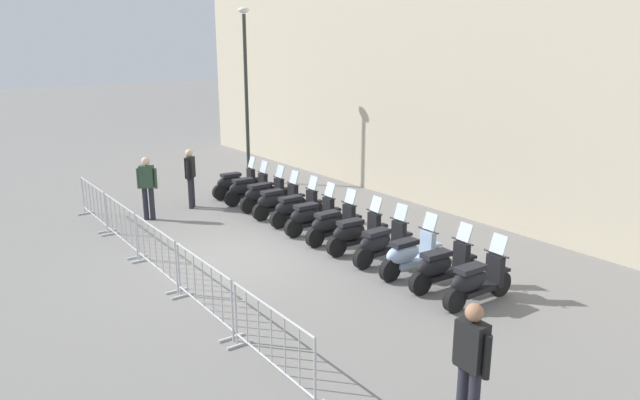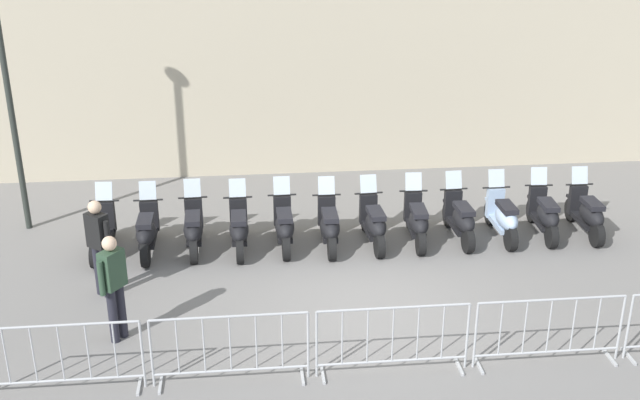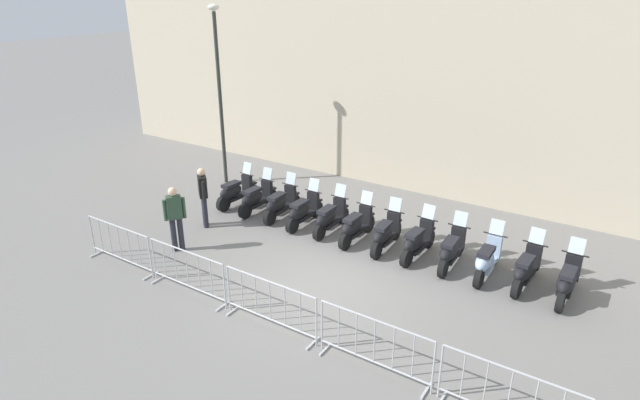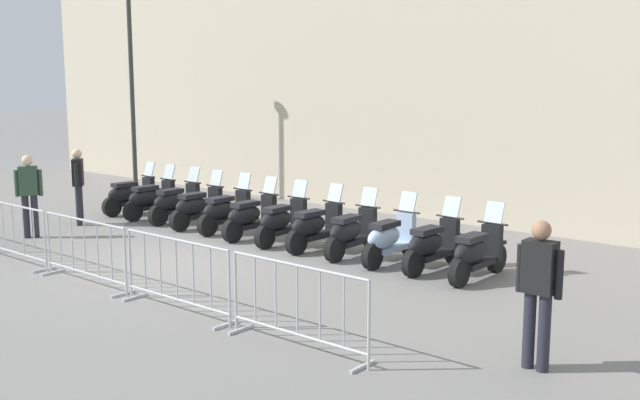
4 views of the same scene
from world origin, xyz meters
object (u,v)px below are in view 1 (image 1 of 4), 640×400
(motorcycle_8, at_px, (382,243))
(motorcycle_11, at_px, (476,281))
(motorcycle_5, at_px, (312,216))
(officer_near_row_end, at_px, (471,362))
(motorcycle_3, at_px, (277,201))
(barrier_segment_2, at_px, (156,252))
(motorcycle_0, at_px, (236,183))
(motorcycle_2, at_px, (264,195))
(motorcycle_6, at_px, (333,224))
(barrier_segment_4, at_px, (271,341))
(motorcycle_7, at_px, (356,233))
(barrier_segment_1, at_px, (121,225))
(street_lamp, at_px, (246,79))
(barrier_segment_0, at_px, (94,204))
(motorcycle_10, at_px, (442,267))
(officer_by_barriers, at_px, (190,175))
(officer_mid_plaza, at_px, (147,185))
(motorcycle_1, at_px, (248,189))
(motorcycle_9, at_px, (410,254))
(barrier_segment_3, at_px, (203,289))
(motorcycle_4, at_px, (296,208))

(motorcycle_8, distance_m, motorcycle_11, 2.57)
(motorcycle_5, height_order, officer_near_row_end, officer_near_row_end)
(motorcycle_3, bearing_deg, motorcycle_5, -7.30)
(motorcycle_8, distance_m, barrier_segment_2, 4.76)
(motorcycle_3, bearing_deg, motorcycle_0, 172.48)
(motorcycle_2, height_order, motorcycle_8, same)
(motorcycle_6, xyz_separation_m, barrier_segment_4, (3.69, -4.59, 0.07))
(motorcycle_2, height_order, motorcycle_7, same)
(motorcycle_7, bearing_deg, motorcycle_5, 175.62)
(motorcycle_7, xyz_separation_m, barrier_segment_1, (-3.96, -3.86, 0.07))
(motorcycle_7, relative_size, barrier_segment_1, 0.79)
(motorcycle_0, distance_m, motorcycle_11, 9.44)
(officer_near_row_end, bearing_deg, street_lamp, 156.03)
(motorcycle_3, xyz_separation_m, barrier_segment_0, (-2.82, -3.98, 0.07))
(motorcycle_10, height_order, barrier_segment_0, motorcycle_10)
(motorcycle_0, height_order, officer_by_barriers, officer_by_barriers)
(officer_by_barriers, bearing_deg, barrier_segment_2, -37.12)
(motorcycle_3, xyz_separation_m, officer_by_barriers, (-2.45, -1.28, 0.53))
(barrier_segment_0, bearing_deg, officer_mid_plaza, 61.10)
(motorcycle_1, bearing_deg, officer_mid_plaza, -98.42)
(motorcycle_9, bearing_deg, motorcycle_7, 174.87)
(barrier_segment_4, distance_m, officer_near_row_end, 2.85)
(motorcycle_6, distance_m, motorcycle_9, 2.57)
(motorcycle_11, height_order, officer_mid_plaza, officer_mid_plaza)
(motorcycle_11, relative_size, street_lamp, 0.30)
(motorcycle_0, height_order, officer_mid_plaza, officer_mid_plaza)
(motorcycle_5, bearing_deg, street_lamp, 160.08)
(motorcycle_11, height_order, officer_by_barriers, officer_by_barriers)
(motorcycle_1, relative_size, motorcycle_3, 1.00)
(motorcycle_11, distance_m, barrier_segment_2, 6.34)
(motorcycle_3, distance_m, barrier_segment_3, 6.13)
(motorcycle_4, xyz_separation_m, officer_near_row_end, (8.02, -3.84, 0.53))
(motorcycle_8, distance_m, officer_by_barriers, 6.79)
(barrier_segment_3, bearing_deg, barrier_segment_4, -5.68)
(barrier_segment_4, bearing_deg, barrier_segment_3, 174.32)
(motorcycle_5, height_order, motorcycle_11, same)
(motorcycle_10, bearing_deg, motorcycle_1, 174.35)
(motorcycle_6, xyz_separation_m, officer_near_row_end, (6.32, -3.59, 0.53))
(motorcycle_1, bearing_deg, motorcycle_10, -5.65)
(barrier_segment_4, xyz_separation_m, officer_near_row_end, (2.63, 0.99, 0.45))
(barrier_segment_2, bearing_deg, street_lamp, 132.67)
(barrier_segment_1, height_order, barrier_segment_2, same)
(barrier_segment_4, bearing_deg, motorcycle_4, 138.13)
(motorcycle_2, relative_size, officer_near_row_end, 1.00)
(barrier_segment_0, bearing_deg, barrier_segment_3, -5.68)
(barrier_segment_3, bearing_deg, barrier_segment_0, 174.32)
(motorcycle_11, relative_size, barrier_segment_0, 0.79)
(motorcycle_2, xyz_separation_m, motorcycle_6, (3.41, -0.46, 0.00))
(motorcycle_11, bearing_deg, street_lamp, 166.80)
(officer_near_row_end, bearing_deg, barrier_segment_2, -175.68)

